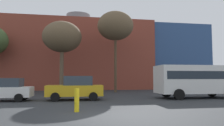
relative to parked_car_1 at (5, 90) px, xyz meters
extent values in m
plane|color=#2D3033|center=(6.65, -7.06, -0.83)|extent=(200.00, 200.00, 0.00)
cube|color=brown|center=(5.16, 18.88, 4.38)|extent=(22.73, 11.90, 10.42)
cube|color=#2D4C7F|center=(21.44, 18.88, 4.32)|extent=(9.83, 10.71, 10.31)
cylinder|color=slate|center=(5.16, 18.88, 10.59)|extent=(4.00, 4.00, 2.00)
cube|color=white|center=(-0.06, 0.00, -0.17)|extent=(3.87, 1.66, 0.74)
cube|color=#333D47|center=(0.17, 0.00, 0.52)|extent=(1.94, 1.48, 0.65)
cylinder|color=black|center=(1.18, -0.85, -0.54)|extent=(0.59, 0.20, 0.59)
cylinder|color=black|center=(1.18, 0.85, -0.54)|extent=(0.59, 0.20, 0.59)
cube|color=gold|center=(5.02, 0.00, -0.11)|extent=(4.24, 1.82, 0.81)
cube|color=#333D47|center=(5.28, 0.00, 0.65)|extent=(2.12, 1.62, 0.71)
cylinder|color=black|center=(3.66, -0.93, -0.51)|extent=(0.65, 0.22, 0.65)
cylinder|color=black|center=(3.66, 0.93, -0.51)|extent=(0.65, 0.22, 0.65)
cylinder|color=black|center=(6.39, -0.93, -0.51)|extent=(0.65, 0.22, 0.65)
cylinder|color=black|center=(6.39, 0.93, -0.51)|extent=(0.65, 0.22, 0.65)
cube|color=white|center=(15.16, -0.10, 0.74)|extent=(6.80, 2.30, 2.30)
cube|color=#1E2833|center=(15.16, -0.10, 1.09)|extent=(6.26, 2.32, 0.64)
cylinder|color=black|center=(12.96, -1.27, -0.41)|extent=(0.84, 0.28, 0.84)
cylinder|color=black|center=(12.96, 1.07, -0.41)|extent=(0.84, 0.28, 0.84)
cylinder|color=black|center=(17.36, 1.07, -0.41)|extent=(0.84, 0.28, 0.84)
cylinder|color=brown|center=(9.66, 8.09, 2.57)|extent=(0.31, 0.31, 6.81)
ellipsoid|color=brown|center=(9.66, 8.09, 7.18)|extent=(4.38, 4.38, 3.50)
cylinder|color=brown|center=(3.37, 8.16, 1.78)|extent=(0.46, 0.46, 5.23)
ellipsoid|color=brown|center=(3.37, 8.16, 5.64)|extent=(4.51, 4.51, 3.61)
cylinder|color=yellow|center=(5.22, -5.75, -0.26)|extent=(0.24, 0.24, 1.15)
camera|label=1|loc=(5.28, -16.38, 0.84)|focal=33.37mm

